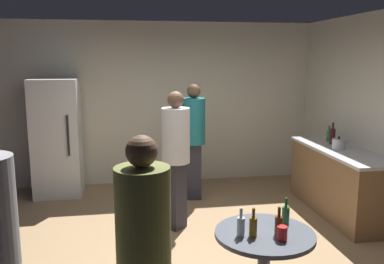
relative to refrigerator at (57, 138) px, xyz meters
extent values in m
cube|color=#9E7C56|center=(1.62, -2.20, -0.95)|extent=(5.20, 5.20, 0.10)
cube|color=silver|center=(1.62, 0.43, 0.45)|extent=(5.32, 0.06, 2.70)
cube|color=white|center=(0.00, 0.00, 0.00)|extent=(0.70, 0.65, 1.80)
cube|color=#262628|center=(0.21, -0.34, 0.09)|extent=(0.03, 0.03, 0.60)
cube|color=olive|center=(3.90, -1.46, -0.47)|extent=(0.60, 1.85, 0.86)
cube|color=silver|center=(3.90, -1.46, -0.02)|extent=(0.64, 1.89, 0.04)
cylinder|color=#B2B2B7|center=(3.85, -1.46, 0.07)|extent=(0.17, 0.17, 0.14)
sphere|color=black|center=(3.85, -1.46, 0.16)|extent=(0.04, 0.04, 0.04)
cone|color=#B2B2B7|center=(3.97, -1.46, 0.08)|extent=(0.09, 0.04, 0.06)
cylinder|color=#3F141E|center=(3.94, -1.13, 0.11)|extent=(0.08, 0.08, 0.22)
cylinder|color=#3F141E|center=(3.94, -1.13, 0.26)|extent=(0.03, 0.03, 0.09)
cylinder|color=#26662D|center=(3.98, -0.95, 0.07)|extent=(0.06, 0.06, 0.15)
cylinder|color=#26662D|center=(3.98, -0.95, 0.19)|extent=(0.02, 0.02, 0.08)
cylinder|color=#4C515B|center=(2.11, -3.48, -0.18)|extent=(0.80, 0.80, 0.03)
cylinder|color=#8C5919|center=(1.99, -3.54, -0.09)|extent=(0.06, 0.06, 0.15)
cylinder|color=#8C5919|center=(1.99, -3.54, 0.02)|extent=(0.02, 0.02, 0.08)
cylinder|color=#593314|center=(2.20, -3.55, -0.09)|extent=(0.06, 0.06, 0.15)
cylinder|color=#593314|center=(2.20, -3.55, 0.02)|extent=(0.02, 0.02, 0.08)
cylinder|color=#26662D|center=(2.33, -3.36, -0.09)|extent=(0.06, 0.06, 0.15)
cylinder|color=#26662D|center=(2.33, -3.36, 0.02)|extent=(0.02, 0.02, 0.08)
cylinder|color=silver|center=(1.90, -3.52, -0.09)|extent=(0.06, 0.06, 0.15)
cylinder|color=silver|center=(1.90, -3.52, 0.02)|extent=(0.02, 0.02, 0.08)
cylinder|color=red|center=(2.19, -3.64, -0.11)|extent=(0.08, 0.08, 0.11)
cube|color=#2D2D38|center=(2.03, -0.57, -0.47)|extent=(0.24, 0.19, 0.85)
cylinder|color=#1E727A|center=(2.03, -0.57, 0.29)|extent=(0.38, 0.38, 0.68)
sphere|color=brown|center=(2.03, -0.57, 0.73)|extent=(0.20, 0.20, 0.20)
cube|color=#2D2D38|center=(1.64, -1.60, -0.48)|extent=(0.28, 0.27, 0.85)
cylinder|color=white|center=(1.64, -1.60, 0.28)|extent=(0.48, 0.48, 0.67)
sphere|color=brown|center=(1.64, -1.60, 0.72)|extent=(0.20, 0.20, 0.20)
cylinder|color=olive|center=(1.13, -4.03, 0.24)|extent=(0.42, 0.42, 0.65)
sphere|color=brown|center=(1.13, -4.03, 0.66)|extent=(0.19, 0.19, 0.19)
camera|label=1|loc=(1.03, -6.38, 1.20)|focal=38.01mm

